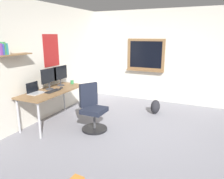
% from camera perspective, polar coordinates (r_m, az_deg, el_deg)
% --- Properties ---
extents(ground_plane, '(5.20, 5.20, 0.00)m').
position_cam_1_polar(ground_plane, '(4.27, 8.79, -12.24)').
color(ground_plane, gray).
rests_on(ground_plane, ground).
extents(wall_back, '(5.00, 0.30, 2.60)m').
position_cam_1_polar(wall_back, '(5.08, -18.37, 6.90)').
color(wall_back, silver).
rests_on(wall_back, ground).
extents(wall_right, '(0.22, 5.00, 2.60)m').
position_cam_1_polar(wall_right, '(6.25, 15.35, 8.36)').
color(wall_right, silver).
rests_on(wall_right, ground).
extents(desk, '(1.58, 0.65, 0.74)m').
position_cam_1_polar(desk, '(4.81, -15.60, -0.98)').
color(desk, olive).
rests_on(desk, ground).
extents(office_chair, '(0.55, 0.56, 0.95)m').
position_cam_1_polar(office_chair, '(4.39, -5.24, -5.56)').
color(office_chair, black).
rests_on(office_chair, ground).
extents(laptop, '(0.31, 0.21, 0.23)m').
position_cam_1_polar(laptop, '(4.63, -19.98, -0.33)').
color(laptop, '#ADAFB5').
rests_on(laptop, desk).
extents(monitor_primary, '(0.46, 0.17, 0.46)m').
position_cam_1_polar(monitor_primary, '(4.83, -16.53, 3.16)').
color(monitor_primary, '#38383D').
rests_on(monitor_primary, desk).
extents(monitor_secondary, '(0.46, 0.17, 0.46)m').
position_cam_1_polar(monitor_secondary, '(5.13, -13.65, 3.97)').
color(monitor_secondary, '#38383D').
rests_on(monitor_secondary, desk).
extents(keyboard, '(0.37, 0.13, 0.02)m').
position_cam_1_polar(keyboard, '(4.68, -15.51, -0.39)').
color(keyboard, black).
rests_on(keyboard, desk).
extents(computer_mouse, '(0.10, 0.06, 0.03)m').
position_cam_1_polar(computer_mouse, '(4.89, -13.42, 0.45)').
color(computer_mouse, '#262628').
rests_on(computer_mouse, desk).
extents(coffee_mug, '(0.08, 0.08, 0.09)m').
position_cam_1_polar(coffee_mug, '(5.29, -10.63, 1.96)').
color(coffee_mug, '#338C4C').
rests_on(coffee_mug, desk).
extents(backpack, '(0.32, 0.22, 0.34)m').
position_cam_1_polar(backpack, '(5.41, 11.51, -4.54)').
color(backpack, '#232328').
rests_on(backpack, ground).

